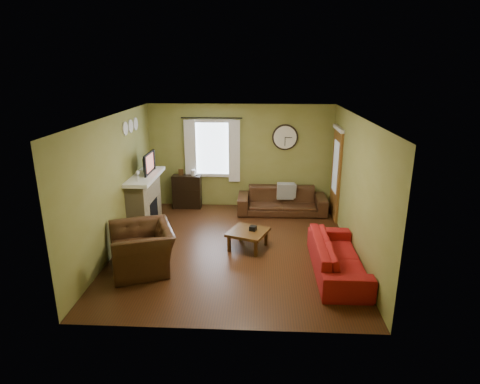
{
  "coord_description": "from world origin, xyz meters",
  "views": [
    {
      "loc": [
        0.5,
        -7.29,
        3.48
      ],
      "look_at": [
        0.1,
        0.4,
        1.05
      ],
      "focal_mm": 30.0,
      "sensor_mm": 36.0,
      "label": 1
    }
  ],
  "objects_px": {
    "sofa_brown": "(282,201)",
    "armchair": "(142,248)",
    "sofa_red": "(338,257)",
    "coffee_table": "(248,240)",
    "bookshelf": "(187,191)"
  },
  "relations": [
    {
      "from": "sofa_red",
      "to": "bookshelf",
      "type": "bearing_deg",
      "value": 44.84
    },
    {
      "from": "bookshelf",
      "to": "sofa_red",
      "type": "xyz_separation_m",
      "value": [
        3.23,
        -3.24,
        -0.12
      ]
    },
    {
      "from": "sofa_brown",
      "to": "sofa_red",
      "type": "relative_size",
      "value": 1.03
    },
    {
      "from": "bookshelf",
      "to": "coffee_table",
      "type": "height_order",
      "value": "bookshelf"
    },
    {
      "from": "bookshelf",
      "to": "sofa_brown",
      "type": "distance_m",
      "value": 2.41
    },
    {
      "from": "sofa_red",
      "to": "coffee_table",
      "type": "xyz_separation_m",
      "value": [
        -1.59,
        0.89,
        -0.12
      ]
    },
    {
      "from": "bookshelf",
      "to": "coffee_table",
      "type": "xyz_separation_m",
      "value": [
        1.63,
        -2.35,
        -0.24
      ]
    },
    {
      "from": "sofa_brown",
      "to": "sofa_red",
      "type": "distance_m",
      "value": 3.08
    },
    {
      "from": "bookshelf",
      "to": "sofa_red",
      "type": "relative_size",
      "value": 0.41
    },
    {
      "from": "sofa_brown",
      "to": "sofa_red",
      "type": "bearing_deg",
      "value": -74.38
    },
    {
      "from": "sofa_brown",
      "to": "armchair",
      "type": "height_order",
      "value": "armchair"
    },
    {
      "from": "coffee_table",
      "to": "sofa_brown",
      "type": "bearing_deg",
      "value": 69.76
    },
    {
      "from": "armchair",
      "to": "sofa_red",
      "type": "bearing_deg",
      "value": 68.37
    },
    {
      "from": "sofa_red",
      "to": "sofa_brown",
      "type": "bearing_deg",
      "value": 15.62
    },
    {
      "from": "sofa_brown",
      "to": "coffee_table",
      "type": "relative_size",
      "value": 3.07
    }
  ]
}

